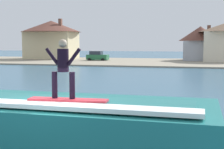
{
  "coord_description": "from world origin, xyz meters",
  "views": [
    {
      "loc": [
        4.06,
        -7.87,
        3.18
      ],
      "look_at": [
        0.29,
        5.92,
        1.84
      ],
      "focal_mm": 52.83,
      "sensor_mm": 36.0,
      "label": 1
    }
  ],
  "objects_px": {
    "surfboard": "(68,100)",
    "house_with_chimney": "(51,36)",
    "wave_crest": "(73,124)",
    "house_small_cottage": "(200,42)",
    "car_far_shore": "(224,57)",
    "surfer": "(63,66)",
    "car_near_shore": "(97,56)"
  },
  "relations": [
    {
      "from": "car_far_shore",
      "to": "house_small_cottage",
      "type": "bearing_deg",
      "value": 139.77
    },
    {
      "from": "wave_crest",
      "to": "car_near_shore",
      "type": "xyz_separation_m",
      "value": [
        -14.41,
        47.19,
        0.21
      ]
    },
    {
      "from": "wave_crest",
      "to": "surfer",
      "type": "xyz_separation_m",
      "value": [
        0.0,
        -0.68,
        1.82
      ]
    },
    {
      "from": "surfer",
      "to": "house_small_cottage",
      "type": "height_order",
      "value": "house_small_cottage"
    },
    {
      "from": "surfer",
      "to": "car_near_shore",
      "type": "bearing_deg",
      "value": 106.76
    },
    {
      "from": "car_near_shore",
      "to": "surfboard",
      "type": "bearing_deg",
      "value": -73.09
    },
    {
      "from": "car_near_shore",
      "to": "house_small_cottage",
      "type": "distance_m",
      "value": 18.56
    },
    {
      "from": "car_near_shore",
      "to": "house_small_cottage",
      "type": "xyz_separation_m",
      "value": [
        17.81,
        4.53,
        2.59
      ]
    },
    {
      "from": "wave_crest",
      "to": "car_far_shore",
      "type": "xyz_separation_m",
      "value": [
        7.27,
        48.44,
        0.21
      ]
    },
    {
      "from": "surfer",
      "to": "house_small_cottage",
      "type": "bearing_deg",
      "value": 86.29
    },
    {
      "from": "house_small_cottage",
      "to": "car_near_shore",
      "type": "bearing_deg",
      "value": -165.73
    },
    {
      "from": "house_with_chimney",
      "to": "surfboard",
      "type": "bearing_deg",
      "value": -63.86
    },
    {
      "from": "house_with_chimney",
      "to": "house_small_cottage",
      "type": "height_order",
      "value": "house_with_chimney"
    },
    {
      "from": "surfboard",
      "to": "house_with_chimney",
      "type": "relative_size",
      "value": 0.19
    },
    {
      "from": "wave_crest",
      "to": "house_small_cottage",
      "type": "bearing_deg",
      "value": 86.23
    },
    {
      "from": "surfer",
      "to": "house_small_cottage",
      "type": "relative_size",
      "value": 0.22
    },
    {
      "from": "car_far_shore",
      "to": "house_with_chimney",
      "type": "bearing_deg",
      "value": 175.35
    },
    {
      "from": "surfer",
      "to": "car_near_shore",
      "type": "relative_size",
      "value": 0.44
    },
    {
      "from": "surfer",
      "to": "house_with_chimney",
      "type": "height_order",
      "value": "house_with_chimney"
    },
    {
      "from": "surfer",
      "to": "car_far_shore",
      "type": "bearing_deg",
      "value": 81.58
    },
    {
      "from": "surfboard",
      "to": "car_far_shore",
      "type": "xyz_separation_m",
      "value": [
        7.13,
        49.13,
        -0.65
      ]
    },
    {
      "from": "car_far_shore",
      "to": "house_small_cottage",
      "type": "height_order",
      "value": "house_small_cottage"
    },
    {
      "from": "car_far_shore",
      "to": "car_near_shore",
      "type": "bearing_deg",
      "value": -176.68
    },
    {
      "from": "surfboard",
      "to": "house_small_cottage",
      "type": "bearing_deg",
      "value": 86.44
    },
    {
      "from": "wave_crest",
      "to": "car_far_shore",
      "type": "bearing_deg",
      "value": 81.46
    },
    {
      "from": "wave_crest",
      "to": "house_with_chimney",
      "type": "bearing_deg",
      "value": 116.31
    },
    {
      "from": "surfboard",
      "to": "house_small_cottage",
      "type": "distance_m",
      "value": 52.54
    },
    {
      "from": "wave_crest",
      "to": "surfboard",
      "type": "height_order",
      "value": "surfboard"
    },
    {
      "from": "house_small_cottage",
      "to": "wave_crest",
      "type": "bearing_deg",
      "value": -93.77
    },
    {
      "from": "house_with_chimney",
      "to": "house_small_cottage",
      "type": "xyz_separation_m",
      "value": [
        28.67,
        0.63,
        -1.11
      ]
    },
    {
      "from": "wave_crest",
      "to": "house_with_chimney",
      "type": "distance_m",
      "value": 57.13
    },
    {
      "from": "surfboard",
      "to": "house_with_chimney",
      "type": "distance_m",
      "value": 57.75
    }
  ]
}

